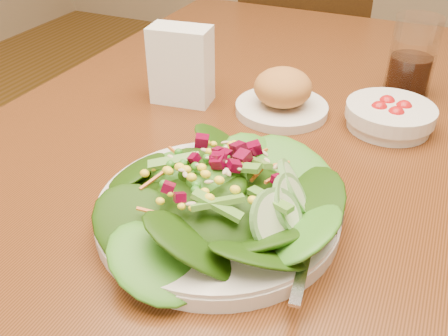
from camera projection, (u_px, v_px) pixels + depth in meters
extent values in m
cube|color=brown|center=(255.00, 135.00, 0.87)|extent=(0.90, 1.40, 0.04)
cylinder|color=#301D09|center=(212.00, 122.00, 1.70)|extent=(0.07, 0.07, 0.71)
cube|color=#301D09|center=(300.00, 46.00, 1.97)|extent=(0.57, 0.57, 0.04)
cylinder|color=#301D09|center=(341.00, 86.00, 2.25)|extent=(0.04, 0.04, 0.45)
cylinder|color=#301D09|center=(253.00, 81.00, 2.30)|extent=(0.04, 0.04, 0.45)
cylinder|color=#301D09|center=(345.00, 129.00, 1.92)|extent=(0.04, 0.04, 0.45)
cylinder|color=#301D09|center=(243.00, 121.00, 1.97)|extent=(0.04, 0.04, 0.45)
cylinder|color=silver|center=(218.00, 213.00, 0.64)|extent=(0.31, 0.31, 0.02)
ellipsoid|color=#19360A|center=(217.00, 192.00, 0.62)|extent=(0.21, 0.21, 0.05)
cube|color=silver|center=(312.00, 248.00, 0.56)|extent=(0.05, 0.18, 0.01)
cylinder|color=silver|center=(281.00, 109.00, 0.89)|extent=(0.16, 0.16, 0.02)
ellipsoid|color=#A06C38|center=(283.00, 87.00, 0.87)|extent=(0.10, 0.10, 0.07)
cylinder|color=silver|center=(390.00, 116.00, 0.84)|extent=(0.15, 0.15, 0.04)
sphere|color=#B61114|center=(403.00, 109.00, 0.83)|extent=(0.03, 0.03, 0.03)
sphere|color=#B61114|center=(386.00, 104.00, 0.85)|extent=(0.03, 0.03, 0.03)
sphere|color=#B61114|center=(379.00, 110.00, 0.83)|extent=(0.03, 0.03, 0.03)
sphere|color=#B61114|center=(396.00, 116.00, 0.81)|extent=(0.03, 0.03, 0.03)
cylinder|color=silver|center=(412.00, 56.00, 0.92)|extent=(0.08, 0.08, 0.15)
cylinder|color=black|center=(408.00, 75.00, 0.94)|extent=(0.08, 0.08, 0.07)
cube|color=white|center=(181.00, 65.00, 0.90)|extent=(0.11, 0.07, 0.14)
cube|color=white|center=(181.00, 60.00, 0.89)|extent=(0.10, 0.06, 0.12)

